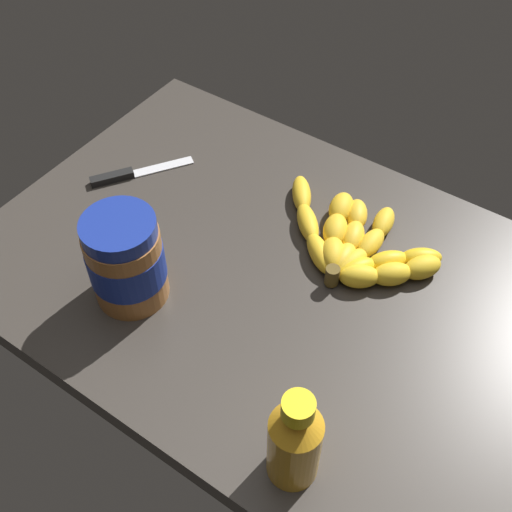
# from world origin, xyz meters

# --- Properties ---
(ground_plane) EXTENTS (0.86, 0.59, 0.04)m
(ground_plane) POSITION_xyz_m (0.00, 0.00, -0.02)
(ground_plane) COLOR #38332D
(banana_bunch) EXTENTS (0.28, 0.18, 0.04)m
(banana_bunch) POSITION_xyz_m (-0.06, -0.10, 0.02)
(banana_bunch) COLOR yellow
(banana_bunch) RESTS_ON ground_plane
(peanut_butter_jar) EXTENTS (0.10, 0.10, 0.14)m
(peanut_butter_jar) POSITION_xyz_m (0.15, 0.14, 0.07)
(peanut_butter_jar) COLOR #9E602D
(peanut_butter_jar) RESTS_ON ground_plane
(honey_bottle) EXTENTS (0.06, 0.06, 0.15)m
(honey_bottle) POSITION_xyz_m (-0.16, 0.22, 0.07)
(honey_bottle) COLOR orange
(honey_bottle) RESTS_ON ground_plane
(butter_knife) EXTENTS (0.11, 0.15, 0.01)m
(butter_knife) POSITION_xyz_m (0.31, -0.04, 0.00)
(butter_knife) COLOR silver
(butter_knife) RESTS_ON ground_plane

